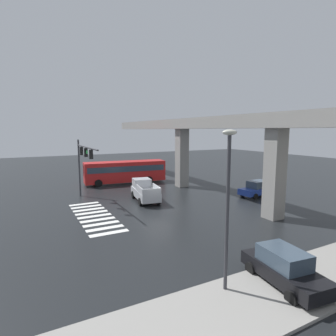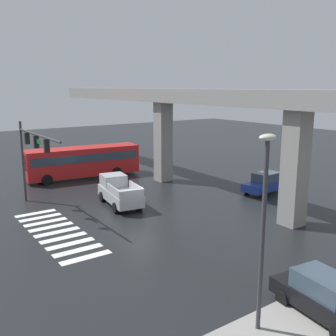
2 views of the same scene
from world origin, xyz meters
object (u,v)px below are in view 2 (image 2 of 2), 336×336
object	(u,v)px
sedan_blue	(266,183)
street_lamp_near_corner	(264,212)
traffic_signal_mast	(32,147)
pickup_truck	(119,192)
sedan_black	(325,297)
city_bus	(83,160)

from	to	relation	value
sedan_blue	street_lamp_near_corner	distance (m)	19.90
traffic_signal_mast	sedan_blue	bearing A→B (deg)	69.42
pickup_truck	sedan_black	xyz separation A→B (m)	(17.64, -0.43, -0.14)
city_bus	sedan_black	world-z (taller)	city_bus
pickup_truck	city_bus	bearing A→B (deg)	172.36
city_bus	traffic_signal_mast	distance (m)	10.57
pickup_truck	sedan_blue	world-z (taller)	pickup_truck
sedan_blue	sedan_black	bearing A→B (deg)	-41.81
sedan_blue	street_lamp_near_corner	xyz separation A→B (m)	(12.69, -14.88, 3.70)
street_lamp_near_corner	sedan_blue	bearing A→B (deg)	130.44
traffic_signal_mast	sedan_black	bearing A→B (deg)	14.32
city_bus	traffic_signal_mast	size ratio (longest dim) A/B	1.27
pickup_truck	sedan_black	bearing A→B (deg)	-1.41
traffic_signal_mast	street_lamp_near_corner	distance (m)	19.27
pickup_truck	city_bus	distance (m)	9.96
city_bus	traffic_signal_mast	world-z (taller)	traffic_signal_mast
sedan_blue	traffic_signal_mast	world-z (taller)	traffic_signal_mast
sedan_black	street_lamp_near_corner	xyz separation A→B (m)	(-0.82, -2.81, 3.70)
pickup_truck	street_lamp_near_corner	distance (m)	17.50
pickup_truck	traffic_signal_mast	world-z (taller)	traffic_signal_mast
sedan_blue	city_bus	bearing A→B (deg)	-143.56
traffic_signal_mast	pickup_truck	bearing A→B (deg)	67.34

